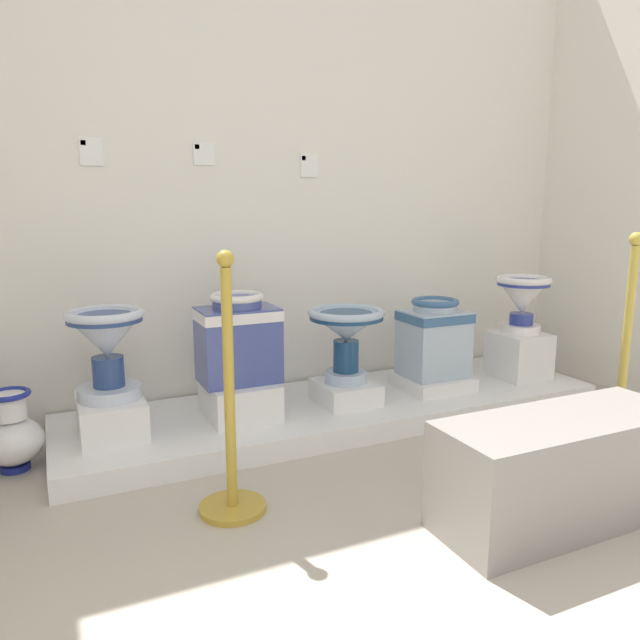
% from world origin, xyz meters
% --- Properties ---
extents(ground_plane, '(5.61, 5.70, 0.02)m').
position_xyz_m(ground_plane, '(1.80, 0.85, -0.01)').
color(ground_plane, '#B2A899').
extents(wall_back, '(3.81, 0.06, 3.01)m').
position_xyz_m(wall_back, '(1.80, 2.93, 1.51)').
color(wall_back, white).
rests_on(wall_back, ground_plane).
extents(display_platform, '(2.95, 0.81, 0.11)m').
position_xyz_m(display_platform, '(1.80, 2.48, 0.05)').
color(display_platform, white).
rests_on(display_platform, ground_plane).
extents(plinth_block_broad_patterned, '(0.29, 0.39, 0.18)m').
position_xyz_m(plinth_block_broad_patterned, '(0.61, 2.47, 0.19)').
color(plinth_block_broad_patterned, white).
rests_on(plinth_block_broad_patterned, display_platform).
extents(antique_toilet_broad_patterned, '(0.35, 0.35, 0.41)m').
position_xyz_m(antique_toilet_broad_patterned, '(0.61, 2.47, 0.55)').
color(antique_toilet_broad_patterned, silver).
rests_on(antique_toilet_broad_patterned, plinth_block_broad_patterned).
extents(plinth_block_tall_cobalt, '(0.33, 0.39, 0.18)m').
position_xyz_m(plinth_block_tall_cobalt, '(1.22, 2.46, 0.20)').
color(plinth_block_tall_cobalt, white).
rests_on(plinth_block_tall_cobalt, display_platform).
extents(antique_toilet_tall_cobalt, '(0.39, 0.27, 0.44)m').
position_xyz_m(antique_toilet_tall_cobalt, '(1.22, 2.46, 0.51)').
color(antique_toilet_tall_cobalt, '#404C93').
rests_on(antique_toilet_tall_cobalt, plinth_block_tall_cobalt).
extents(plinth_block_leftmost, '(0.30, 0.32, 0.11)m').
position_xyz_m(plinth_block_leftmost, '(1.80, 2.42, 0.16)').
color(plinth_block_leftmost, white).
rests_on(plinth_block_leftmost, display_platform).
extents(antique_toilet_leftmost, '(0.40, 0.40, 0.40)m').
position_xyz_m(antique_toilet_leftmost, '(1.80, 2.42, 0.51)').
color(antique_toilet_leftmost, '#AAC0D9').
rests_on(antique_toilet_leftmost, plinth_block_leftmost).
extents(plinth_block_squat_floral, '(0.38, 0.37, 0.07)m').
position_xyz_m(plinth_block_squat_floral, '(2.38, 2.44, 0.14)').
color(plinth_block_squat_floral, white).
rests_on(plinth_block_squat_floral, display_platform).
extents(antique_toilet_squat_floral, '(0.35, 0.29, 0.45)m').
position_xyz_m(antique_toilet_squat_floral, '(2.38, 2.44, 0.41)').
color(antique_toilet_squat_floral, '#A9BCD1').
rests_on(antique_toilet_squat_floral, plinth_block_squat_floral).
extents(plinth_block_slender_white, '(0.29, 0.31, 0.28)m').
position_xyz_m(plinth_block_slender_white, '(2.99, 2.41, 0.24)').
color(plinth_block_slender_white, white).
rests_on(plinth_block_slender_white, display_platform).
extents(antique_toilet_slender_white, '(0.33, 0.33, 0.35)m').
position_xyz_m(antique_toilet_slender_white, '(2.99, 2.41, 0.61)').
color(antique_toilet_slender_white, white).
rests_on(antique_toilet_slender_white, plinth_block_slender_white).
extents(info_placard_first, '(0.11, 0.01, 0.13)m').
position_xyz_m(info_placard_first, '(0.64, 2.90, 1.41)').
color(info_placard_first, white).
extents(info_placard_second, '(0.11, 0.01, 0.12)m').
position_xyz_m(info_placard_second, '(1.20, 2.90, 1.42)').
color(info_placard_second, white).
extents(info_placard_third, '(0.11, 0.01, 0.13)m').
position_xyz_m(info_placard_third, '(1.80, 2.90, 1.37)').
color(info_placard_third, white).
extents(decorative_vase_companion, '(0.26, 0.26, 0.36)m').
position_xyz_m(decorative_vase_companion, '(0.20, 2.49, 0.16)').
color(decorative_vase_companion, navy).
rests_on(decorative_vase_companion, ground_plane).
extents(stanchion_post_near_left, '(0.26, 0.26, 0.99)m').
position_xyz_m(stanchion_post_near_left, '(0.97, 1.74, 0.29)').
color(stanchion_post_near_left, '#B69231').
rests_on(stanchion_post_near_left, ground_plane).
extents(stanchion_post_near_right, '(0.27, 0.27, 1.03)m').
position_xyz_m(stanchion_post_near_right, '(2.87, 1.58, 0.29)').
color(stanchion_post_near_right, gold).
rests_on(stanchion_post_near_right, ground_plane).
extents(museum_bench, '(0.97, 0.36, 0.40)m').
position_xyz_m(museum_bench, '(2.05, 1.17, 0.20)').
color(museum_bench, gray).
rests_on(museum_bench, ground_plane).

